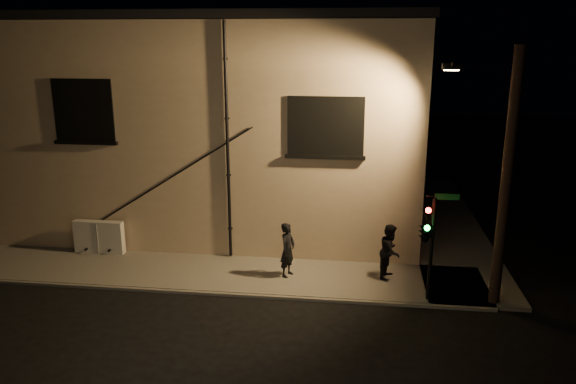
# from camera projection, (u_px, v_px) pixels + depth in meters

# --- Properties ---
(ground) EXTENTS (90.00, 90.00, 0.00)m
(ground) POSITION_uv_depth(u_px,v_px,m) (266.00, 297.00, 17.63)
(ground) COLOR black
(sidewalk) EXTENTS (21.00, 16.00, 0.12)m
(sidewalk) POSITION_uv_depth(u_px,v_px,m) (316.00, 247.00, 21.66)
(sidewalk) COLOR #68635E
(sidewalk) RESTS_ON ground
(building) EXTENTS (16.20, 12.23, 8.80)m
(building) POSITION_uv_depth(u_px,v_px,m) (232.00, 117.00, 25.42)
(building) COLOR #CBB092
(building) RESTS_ON ground
(utility_cabinet) EXTENTS (1.87, 0.31, 1.23)m
(utility_cabinet) POSITION_uv_depth(u_px,v_px,m) (99.00, 237.00, 20.83)
(utility_cabinet) COLOR silver
(utility_cabinet) RESTS_ON sidewalk
(pedestrian_a) EXTENTS (0.67, 0.79, 1.85)m
(pedestrian_a) POSITION_uv_depth(u_px,v_px,m) (288.00, 250.00, 18.72)
(pedestrian_a) COLOR black
(pedestrian_a) RESTS_ON sidewalk
(pedestrian_b) EXTENTS (0.93, 1.06, 1.85)m
(pedestrian_b) POSITION_uv_depth(u_px,v_px,m) (390.00, 251.00, 18.61)
(pedestrian_b) COLOR black
(pedestrian_b) RESTS_ON sidewalk
(traffic_signal) EXTENTS (1.21, 1.97, 3.37)m
(traffic_signal) POSITION_uv_depth(u_px,v_px,m) (426.00, 230.00, 16.60)
(traffic_signal) COLOR black
(traffic_signal) RESTS_ON sidewalk
(streetlamp_pole) EXTENTS (2.05, 1.40, 7.71)m
(streetlamp_pole) POSITION_uv_depth(u_px,v_px,m) (503.00, 176.00, 16.11)
(streetlamp_pole) COLOR black
(streetlamp_pole) RESTS_ON ground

